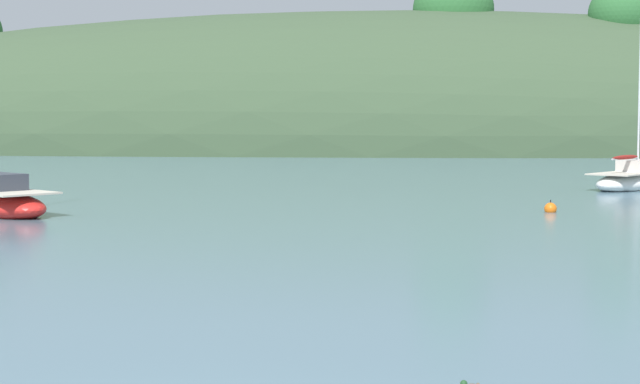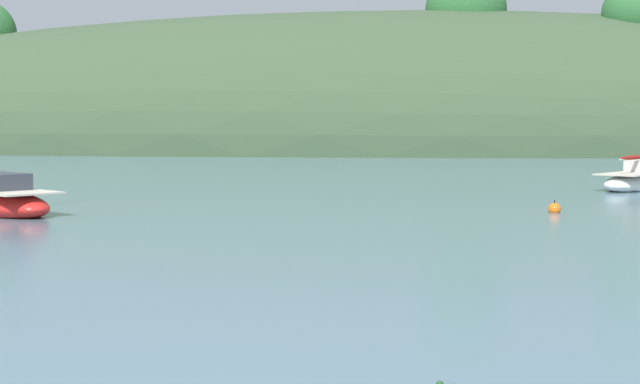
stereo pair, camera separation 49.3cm
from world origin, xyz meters
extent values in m
ellipsoid|color=#384C33|center=(0.00, 92.78, 0.00)|extent=(150.00, 36.00, 27.25)
ellipsoid|color=#2D6633|center=(22.69, 87.82, 12.78)|extent=(6.37, 5.79, 5.79)
ellipsoid|color=#2D6633|center=(7.41, 91.77, 13.66)|extent=(7.81, 7.10, 7.10)
ellipsoid|color=white|center=(13.23, 39.60, 0.29)|extent=(5.69, 6.60, 1.05)
cube|color=beige|center=(13.23, 39.60, 0.76)|extent=(5.24, 6.07, 0.06)
cube|color=beige|center=(13.54, 40.02, 1.04)|extent=(2.41, 2.55, 0.57)
cylinder|color=silver|center=(13.42, 39.87, 4.36)|extent=(0.09, 0.09, 7.19)
cylinder|color=silver|center=(12.61, 38.76, 1.45)|extent=(1.69, 2.26, 0.07)
ellipsoid|color=maroon|center=(12.61, 38.76, 1.50)|extent=(1.73, 2.25, 0.20)
sphere|color=orange|center=(7.59, 27.25, 0.12)|extent=(0.44, 0.44, 0.44)
cylinder|color=black|center=(7.59, 27.25, 0.39)|extent=(0.04, 0.04, 0.10)
sphere|color=#1E4723|center=(3.05, 2.86, 0.16)|extent=(0.09, 0.09, 0.09)
camera|label=1|loc=(2.25, -9.43, 3.36)|focal=57.99mm
camera|label=2|loc=(2.75, -9.39, 3.36)|focal=57.99mm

